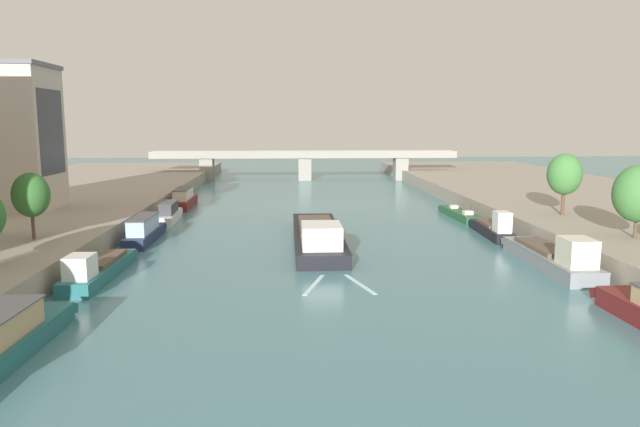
# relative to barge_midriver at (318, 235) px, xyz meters

# --- Properties ---
(quay_right) EXTENTS (36.00, 170.00, 2.18)m
(quay_right) POSITION_rel_barge_midriver_xyz_m (40.08, 13.23, 0.07)
(quay_right) COLOR gray
(quay_right) RESTS_ON ground
(barge_midriver) EXTENTS (4.95, 24.99, 3.42)m
(barge_midriver) POSITION_rel_barge_midriver_xyz_m (0.00, 0.00, 0.00)
(barge_midriver) COLOR black
(barge_midriver) RESTS_ON ground
(wake_behind_barge) EXTENTS (5.60, 5.88, 0.03)m
(wake_behind_barge) POSITION_rel_barge_midriver_xyz_m (0.73, -15.27, -1.01)
(wake_behind_barge) COLOR silver
(wake_behind_barge) RESTS_ON ground
(moored_boat_left_end) EXTENTS (2.82, 13.40, 2.83)m
(moored_boat_left_end) POSITION_rel_barge_midriver_xyz_m (-18.47, -12.53, -0.17)
(moored_boat_left_end) COLOR #23666B
(moored_boat_left_end) RESTS_ON ground
(moored_boat_left_downstream) EXTENTS (2.29, 11.91, 2.76)m
(moored_boat_left_downstream) POSITION_rel_barge_midriver_xyz_m (-18.41, 3.05, 0.12)
(moored_boat_left_downstream) COLOR #1E284C
(moored_boat_left_downstream) RESTS_ON ground
(moored_boat_left_upstream) EXTENTS (2.22, 10.20, 2.59)m
(moored_boat_left_upstream) POSITION_rel_barge_midriver_xyz_m (-18.23, 15.80, 0.05)
(moored_boat_left_upstream) COLOR silver
(moored_boat_left_upstream) RESTS_ON ground
(moored_boat_left_far) EXTENTS (2.63, 12.05, 2.92)m
(moored_boat_left_far) POSITION_rel_barge_midriver_xyz_m (-18.61, 28.92, 0.19)
(moored_boat_left_far) COLOR maroon
(moored_boat_left_far) RESTS_ON ground
(moored_boat_right_end) EXTENTS (3.38, 15.84, 3.49)m
(moored_boat_right_end) POSITION_rel_barge_midriver_xyz_m (19.97, -10.88, 0.00)
(moored_boat_right_end) COLOR gray
(moored_boat_right_end) RESTS_ON ground
(moored_boat_right_downstream) EXTENTS (2.49, 11.50, 3.26)m
(moored_boat_right_downstream) POSITION_rel_barge_midriver_xyz_m (19.73, 3.62, -0.08)
(moored_boat_right_downstream) COLOR black
(moored_boat_right_downstream) RESTS_ON ground
(moored_boat_right_gap_after) EXTENTS (2.55, 12.32, 2.07)m
(moored_boat_right_gap_after) POSITION_rel_barge_midriver_xyz_m (19.75, 16.76, -0.51)
(moored_boat_right_gap_after) COLOR #235633
(moored_boat_right_gap_after) RESTS_ON ground
(tree_left_third) EXTENTS (3.24, 3.24, 6.01)m
(tree_left_third) POSITION_rel_barge_midriver_xyz_m (-25.94, -6.48, 5.15)
(tree_left_third) COLOR brown
(tree_left_third) RESTS_ON quay_left
(tree_right_end_of_row) EXTENTS (4.36, 4.36, 6.65)m
(tree_right_end_of_row) POSITION_rel_barge_midriver_xyz_m (28.44, -8.90, 5.21)
(tree_right_end_of_row) COLOR brown
(tree_right_end_of_row) RESTS_ON quay_right
(tree_right_midway) EXTENTS (3.83, 3.83, 6.98)m
(tree_right_midway) POSITION_rel_barge_midriver_xyz_m (28.09, 4.71, 5.79)
(tree_right_midway) COLOR brown
(tree_right_midway) RESTS_ON quay_right
(bridge_far) EXTENTS (66.68, 4.40, 6.43)m
(bridge_far) POSITION_rel_barge_midriver_xyz_m (0.74, 70.24, 3.14)
(bridge_far) COLOR gray
(bridge_far) RESTS_ON ground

